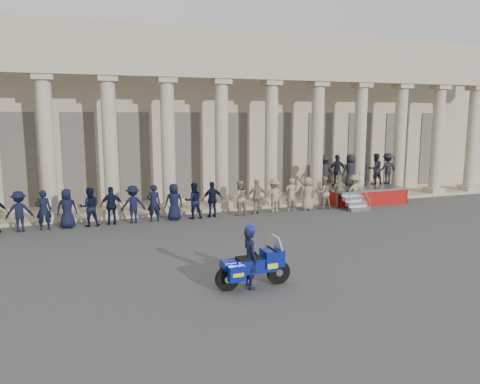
% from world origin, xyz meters
% --- Properties ---
extents(ground, '(90.00, 90.00, 0.00)m').
position_xyz_m(ground, '(0.00, 0.00, 0.00)').
color(ground, '#3C3C3E').
rests_on(ground, ground).
extents(building, '(40.00, 12.50, 9.00)m').
position_xyz_m(building, '(-0.00, 14.74, 4.52)').
color(building, tan).
rests_on(building, ground).
extents(officer_rank, '(19.87, 0.62, 1.63)m').
position_xyz_m(officer_rank, '(-1.35, 6.52, 0.82)').
color(officer_rank, black).
rests_on(officer_rank, ground).
extents(reviewing_stand, '(5.10, 4.01, 2.55)m').
position_xyz_m(reviewing_stand, '(8.93, 7.84, 1.43)').
color(reviewing_stand, gray).
rests_on(reviewing_stand, ground).
extents(motorcycle, '(2.14, 0.88, 1.37)m').
position_xyz_m(motorcycle, '(-1.08, -2.37, 0.59)').
color(motorcycle, black).
rests_on(motorcycle, ground).
extents(rider, '(0.41, 0.61, 1.74)m').
position_xyz_m(rider, '(-1.20, -2.37, 0.87)').
color(rider, black).
rests_on(rider, ground).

